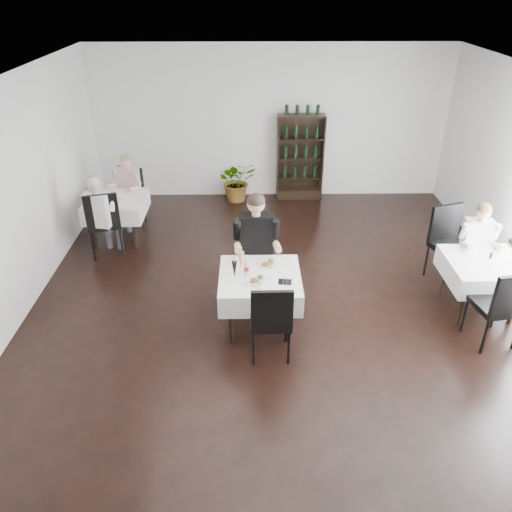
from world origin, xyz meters
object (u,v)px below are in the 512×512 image
at_px(wine_shelf, 300,158).
at_px(diner_main, 256,243).
at_px(main_table, 260,285).
at_px(potted_tree, 237,181).

distance_m(wine_shelf, diner_main, 3.88).
height_order(wine_shelf, main_table, wine_shelf).
distance_m(potted_tree, diner_main, 3.70).
relative_size(wine_shelf, main_table, 1.70).
xyz_separation_m(main_table, potted_tree, (-0.37, 4.20, -0.20)).
relative_size(wine_shelf, diner_main, 1.08).
height_order(main_table, potted_tree, potted_tree).
bearing_deg(main_table, potted_tree, 95.06).
height_order(potted_tree, diner_main, diner_main).
relative_size(wine_shelf, potted_tree, 2.10).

